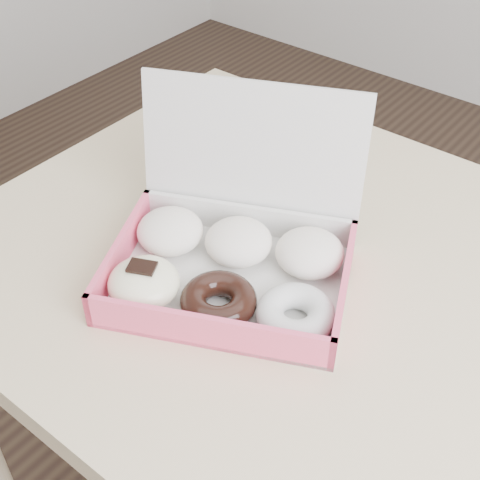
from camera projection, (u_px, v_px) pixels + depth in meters
The scene contains 3 objects.
table at pixel (359, 337), 0.95m from camera, with size 1.20×0.80×0.75m.
donut_box at pixel (230, 256), 0.91m from camera, with size 0.40×0.38×0.23m.
newspapers at pixel (238, 114), 1.23m from camera, with size 0.24×0.19×0.04m, color beige.
Camera 1 is at (0.26, -0.60, 1.39)m, focal length 50.00 mm.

